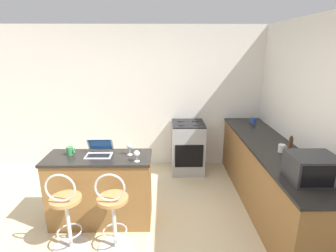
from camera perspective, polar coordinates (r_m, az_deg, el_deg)
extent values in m
cube|color=silver|center=(4.92, -4.90, 5.98)|extent=(12.00, 0.06, 2.60)
cube|color=olive|center=(3.58, -14.40, -13.51)|extent=(1.28, 0.48, 0.89)
cube|color=black|center=(3.37, -14.96, -6.68)|extent=(1.31, 0.51, 0.03)
cube|color=olive|center=(4.06, 20.93, -10.29)|extent=(0.64, 2.89, 0.89)
cube|color=black|center=(3.88, 21.63, -4.17)|extent=(0.67, 2.92, 0.03)
cylinder|color=silver|center=(3.51, -20.24, -23.47)|extent=(0.40, 0.40, 0.02)
cylinder|color=silver|center=(3.32, -20.80, -19.34)|extent=(0.04, 0.04, 0.62)
torus|color=silver|center=(3.38, -20.63, -20.66)|extent=(0.28, 0.28, 0.02)
cylinder|color=#B7844C|center=(3.15, -21.42, -14.63)|extent=(0.34, 0.34, 0.04)
torus|color=silver|center=(2.98, -22.43, -12.39)|extent=(0.32, 0.02, 0.32)
cylinder|color=silver|center=(3.39, -11.26, -24.33)|extent=(0.40, 0.40, 0.02)
cylinder|color=silver|center=(3.19, -11.59, -20.12)|extent=(0.04, 0.04, 0.62)
torus|color=silver|center=(3.25, -11.48, -21.47)|extent=(0.28, 0.28, 0.02)
cylinder|color=#B7844C|center=(3.01, -11.95, -15.27)|extent=(0.34, 0.34, 0.04)
torus|color=silver|center=(2.84, -12.55, -12.99)|extent=(0.32, 0.02, 0.32)
cube|color=#B7BABF|center=(3.37, -14.84, -6.25)|extent=(0.32, 0.21, 0.01)
cube|color=black|center=(3.36, -14.91, -6.25)|extent=(0.27, 0.12, 0.00)
cube|color=#B7BABF|center=(3.44, -14.50, -3.93)|extent=(0.32, 0.10, 0.18)
cube|color=#19478C|center=(3.44, -14.52, -3.92)|extent=(0.28, 0.08, 0.15)
cube|color=#2D2D30|center=(3.02, 28.82, -7.99)|extent=(0.45, 0.38, 0.27)
cube|color=black|center=(2.85, 29.96, -9.61)|extent=(0.32, 0.01, 0.22)
cube|color=#9EA3A8|center=(4.82, 4.29, -4.72)|extent=(0.57, 0.60, 0.91)
cube|color=black|center=(4.56, 4.61, -6.56)|extent=(0.49, 0.01, 0.41)
cube|color=black|center=(4.67, 4.42, 0.56)|extent=(0.57, 0.60, 0.02)
cylinder|color=black|center=(4.54, 2.93, 0.30)|extent=(0.11, 0.11, 0.01)
cylinder|color=black|center=(4.57, 6.16, 0.31)|extent=(0.11, 0.11, 0.01)
cylinder|color=black|center=(4.77, 2.75, 1.12)|extent=(0.11, 0.11, 0.01)
cylinder|color=black|center=(4.80, 5.83, 1.13)|extent=(0.11, 0.11, 0.01)
cylinder|color=#2D51AD|center=(4.87, 18.00, 1.17)|extent=(0.08, 0.08, 0.10)
torus|color=#2D51AD|center=(4.89, 18.59, 1.22)|extent=(0.01, 0.06, 0.06)
cylinder|color=#4C2D19|center=(3.65, 25.09, -3.93)|extent=(0.05, 0.05, 0.20)
sphere|color=#4C2D19|center=(3.61, 25.31, -2.21)|extent=(0.04, 0.04, 0.04)
cylinder|color=white|center=(3.67, 23.50, -4.47)|extent=(0.09, 0.09, 0.10)
torus|color=white|center=(3.69, 24.30, -4.36)|extent=(0.01, 0.06, 0.06)
cylinder|color=silver|center=(3.33, -8.28, -6.18)|extent=(0.06, 0.06, 0.00)
cylinder|color=silver|center=(3.31, -8.31, -5.47)|extent=(0.01, 0.01, 0.08)
sphere|color=silver|center=(3.29, -8.37, -4.30)|extent=(0.07, 0.07, 0.07)
cylinder|color=silver|center=(3.14, -6.77, -7.62)|extent=(0.06, 0.06, 0.00)
cylinder|color=silver|center=(3.12, -6.79, -7.03)|extent=(0.01, 0.01, 0.07)
sphere|color=silver|center=(3.10, -6.83, -5.95)|extent=(0.07, 0.07, 0.07)
cylinder|color=#338447|center=(3.50, -20.61, -5.08)|extent=(0.08, 0.08, 0.10)
torus|color=#338447|center=(3.48, -19.81, -5.03)|extent=(0.01, 0.07, 0.07)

